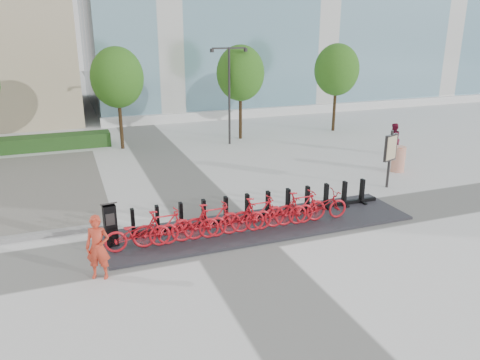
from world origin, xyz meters
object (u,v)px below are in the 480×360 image
object	(u,v)px
bike_0	(138,233)
worker_red	(98,247)
construction_barrel	(398,159)
map_sign	(390,150)
kiosk	(110,224)
pedestrian	(393,139)

from	to	relation	value
bike_0	worker_red	distance (m)	1.60
bike_0	worker_red	world-z (taller)	worker_red
construction_barrel	map_sign	size ratio (longest dim) A/B	0.49
bike_0	kiosk	xyz separation A→B (m)	(-0.67, 0.49, 0.16)
pedestrian	map_sign	world-z (taller)	map_sign
map_sign	pedestrian	bearing A→B (deg)	28.84
kiosk	construction_barrel	distance (m)	12.79
kiosk	map_sign	world-z (taller)	map_sign
pedestrian	map_sign	distance (m)	5.34
kiosk	map_sign	bearing A→B (deg)	2.34
bike_0	map_sign	bearing A→B (deg)	-77.98
pedestrian	construction_barrel	distance (m)	2.97
map_sign	worker_red	bearing A→B (deg)	175.00
kiosk	worker_red	xyz separation A→B (m)	(-0.45, -1.60, 0.11)
worker_red	construction_barrel	distance (m)	13.70
pedestrian	construction_barrel	xyz separation A→B (m)	(-1.64, -2.47, -0.22)
worker_red	construction_barrel	xyz separation A→B (m)	(12.83, 4.82, -0.27)
bike_0	pedestrian	size ratio (longest dim) A/B	1.18
kiosk	pedestrian	distance (m)	15.13
bike_0	map_sign	size ratio (longest dim) A/B	0.81
worker_red	map_sign	size ratio (longest dim) A/B	0.73
construction_barrel	map_sign	xyz separation A→B (m)	(-1.75, -1.59, 0.94)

